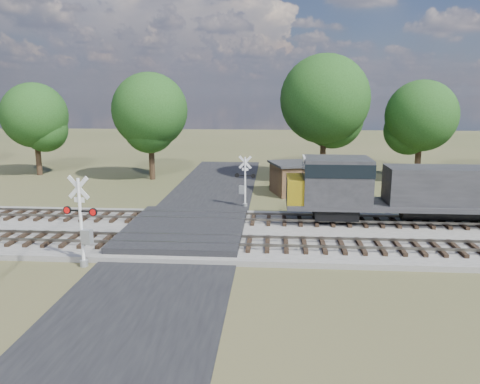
{
  "coord_description": "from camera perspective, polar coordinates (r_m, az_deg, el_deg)",
  "views": [
    {
      "loc": [
        5.27,
        -26.22,
        8.49
      ],
      "look_at": [
        3.21,
        2.0,
        2.38
      ],
      "focal_mm": 35.0,
      "sensor_mm": 36.0,
      "label": 1
    }
  ],
  "objects": [
    {
      "name": "ground",
      "position": [
        28.06,
        -6.89,
        -5.53
      ],
      "size": [
        160.0,
        160.0,
        0.0
      ],
      "primitive_type": "plane",
      "color": "#3D4524",
      "rests_on": "ground"
    },
    {
      "name": "crossing_panel",
      "position": [
        28.43,
        -6.71,
        -4.62
      ],
      "size": [
        7.0,
        9.0,
        0.62
      ],
      "primitive_type": "cube",
      "color": "#262628",
      "rests_on": "ground"
    },
    {
      "name": "track_near",
      "position": [
        25.62,
        -0.85,
        -6.2
      ],
      "size": [
        140.0,
        2.6,
        0.33
      ],
      "color": "black",
      "rests_on": "ballast_bed"
    },
    {
      "name": "treeline",
      "position": [
        45.95,
        7.47,
        10.1
      ],
      "size": [
        80.33,
        11.83,
        11.97
      ],
      "color": "black",
      "rests_on": "ground"
    },
    {
      "name": "crossing_signal_near",
      "position": [
        24.07,
        -18.57,
        -4.36
      ],
      "size": [
        1.83,
        0.51,
        4.57
      ],
      "rotation": [
        0.0,
        0.0,
        -0.2
      ],
      "color": "silver",
      "rests_on": "ground"
    },
    {
      "name": "track_far",
      "position": [
        30.39,
        -0.03,
        -3.24
      ],
      "size": [
        140.0,
        2.6,
        0.33
      ],
      "color": "black",
      "rests_on": "ballast_bed"
    },
    {
      "name": "ballast_bed",
      "position": [
        28.38,
        13.63,
        -5.26
      ],
      "size": [
        140.0,
        10.0,
        0.3
      ],
      "primitive_type": "cube",
      "color": "gray",
      "rests_on": "ground"
    },
    {
      "name": "equipment_shed",
      "position": [
        39.65,
        6.8,
        1.72
      ],
      "size": [
        4.89,
        4.89,
        2.66
      ],
      "rotation": [
        0.0,
        0.0,
        0.3
      ],
      "color": "#4E3221",
      "rests_on": "ground"
    },
    {
      "name": "road",
      "position": [
        28.04,
        -6.89,
        -5.45
      ],
      "size": [
        7.0,
        60.0,
        0.08
      ],
      "primitive_type": "cube",
      "color": "black",
      "rests_on": "ground"
    },
    {
      "name": "crossing_signal_far",
      "position": [
        34.67,
        0.5,
        0.74
      ],
      "size": [
        1.56,
        0.38,
        3.89
      ],
      "rotation": [
        0.0,
        0.0,
        2.99
      ],
      "color": "silver",
      "rests_on": "ground"
    }
  ]
}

